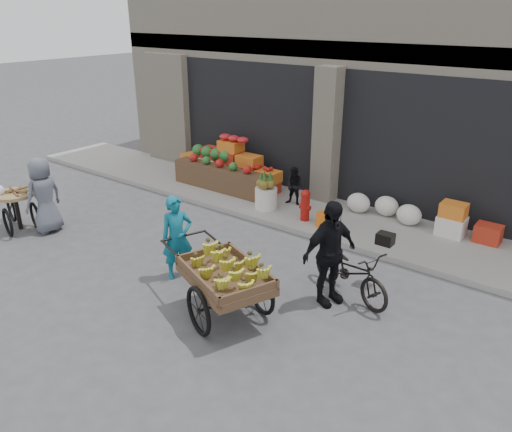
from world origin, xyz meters
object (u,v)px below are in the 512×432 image
Objects in this scene: pineapple_bin at (266,198)px; fire_hydrant at (305,204)px; seated_person at (295,186)px; vendor_woman at (177,238)px; tricycle_cart at (16,205)px; cyclist at (329,253)px; orange_bucket at (323,220)px; bicycle at (351,271)px; banana_cart at (223,272)px; vendor_grey at (44,195)px.

fire_hydrant reaches higher than pineapple_bin.
vendor_woman is at bearing -98.23° from seated_person.
cyclist reaches higher than tricycle_cart.
orange_bucket is 6.62m from tricycle_cart.
orange_bucket is 0.19× the size of bicycle.
cyclist is at bearing -41.55° from vendor_woman.
tricycle_cart reaches higher than orange_bucket.
vendor_woman is at bearing -108.23° from orange_bucket.
seated_person is 0.34× the size of banana_cart.
cyclist is at bearing -39.31° from pineapple_bin.
seated_person is at bearing 137.69° from vendor_grey.
seated_person reaches higher than bicycle.
cyclist is at bearing 26.18° from tricycle_cart.
vendor_woman is 4.33m from tricycle_cart.
bicycle is 0.97× the size of cyclist.
tricycle_cart reaches higher than bicycle.
fire_hydrant is 3.38m from vendor_woman.
banana_cart reaches higher than fire_hydrant.
orange_bucket is 0.20× the size of vendor_grey.
fire_hydrant is 0.47× the size of vendor_woman.
vendor_woman is 3.68m from vendor_grey.
pineapple_bin is at bearing 70.90° from cyclist.
pineapple_bin is 0.73× the size of fire_hydrant.
vendor_grey is at bearing -139.51° from fire_hydrant.
banana_cart is 1.60× the size of bicycle.
seated_person is 5.55m from vendor_grey.
pineapple_bin is 1.62× the size of orange_bucket.
bicycle is at bearing -43.58° from fire_hydrant.
seated_person is 0.64× the size of tricycle_cart.
fire_hydrant is 6.25m from tricycle_cart.
cyclist is at bearing 97.96° from vendor_grey.
seated_person is 0.57× the size of vendor_grey.
orange_bucket is at bearing -3.58° from pineapple_bin.
tricycle_cart is (-4.28, -0.62, -0.20)m from vendor_woman.
cyclist is (3.06, -2.51, 0.51)m from pineapple_bin.
fire_hydrant is (1.10, -0.05, 0.13)m from pineapple_bin.
vendor_woman is 0.89× the size of bicycle.
banana_cart is at bearing 85.48° from vendor_grey.
seated_person reaches higher than fire_hydrant.
bicycle is (6.40, 1.56, -0.37)m from vendor_grey.
fire_hydrant is at bearing 127.84° from vendor_grey.
cyclist is (1.46, -2.41, 0.61)m from orange_bucket.
cyclist is at bearing -58.71° from orange_bucket.
fire_hydrant reaches higher than orange_bucket.
pineapple_bin is at bearing 139.27° from banana_cart.
banana_cart reaches higher than seated_person.
banana_cart is 1.88× the size of tricycle_cart.
cyclist is (1.07, 1.33, 0.10)m from banana_cart.
bicycle is (2.16, -2.06, -0.05)m from fire_hydrant.
tricycle_cart is 0.83× the size of cyclist.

